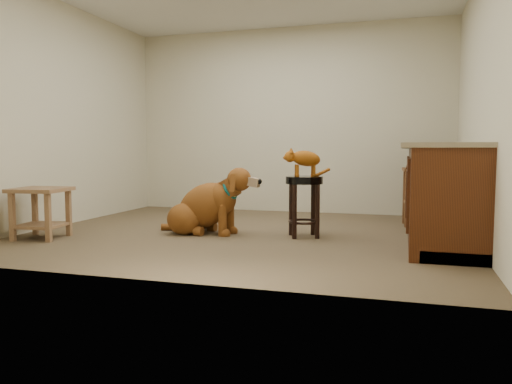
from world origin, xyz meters
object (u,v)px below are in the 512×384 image
(golden_retriever, at_px, (206,207))
(padded_stool, at_px, (304,194))
(wood_stool, at_px, (419,196))
(side_table, at_px, (41,205))
(tabby_kitten, at_px, (303,159))

(golden_retriever, bearing_deg, padded_stool, 9.29)
(wood_stool, xyz_separation_m, side_table, (-3.63, -1.95, -0.02))
(wood_stool, height_order, tabby_kitten, tabby_kitten)
(golden_retriever, bearing_deg, side_table, -148.48)
(padded_stool, xyz_separation_m, wood_stool, (1.13, 1.12, -0.09))
(golden_retriever, distance_m, tabby_kitten, 1.14)
(padded_stool, relative_size, wood_stool, 0.91)
(side_table, bearing_deg, tabby_kitten, 18.57)
(wood_stool, distance_m, tabby_kitten, 1.66)
(side_table, xyz_separation_m, golden_retriever, (1.46, 0.75, -0.05))
(side_table, bearing_deg, golden_retriever, 27.11)
(side_table, bearing_deg, padded_stool, 18.56)
(padded_stool, xyz_separation_m, tabby_kitten, (-0.01, -0.00, 0.35))
(tabby_kitten, bearing_deg, side_table, 177.62)
(tabby_kitten, bearing_deg, golden_retriever, 163.81)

